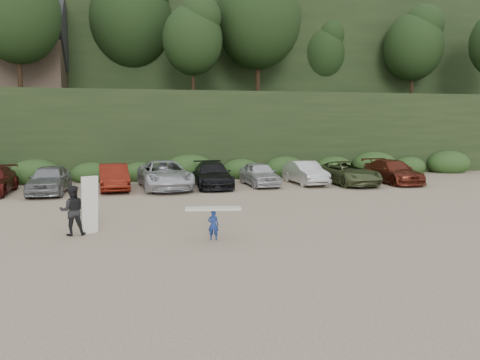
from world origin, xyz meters
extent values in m
plane|color=tan|center=(0.00, 0.00, 0.00)|extent=(120.00, 120.00, 0.00)
cube|color=black|center=(0.00, 22.00, 3.00)|extent=(80.00, 14.00, 6.00)
cube|color=black|center=(0.00, 40.00, 8.00)|extent=(90.00, 30.00, 16.00)
ellipsoid|color=black|center=(0.00, 22.00, 11.00)|extent=(66.00, 12.00, 10.00)
cube|color=#2B491E|center=(-0.55, 14.50, 0.60)|extent=(46.20, 2.00, 1.20)
cube|color=brown|center=(-12.00, 24.00, 8.00)|extent=(8.00, 6.00, 4.00)
imported|color=gray|center=(-7.28, 9.62, 0.78)|extent=(1.99, 4.64, 1.56)
imported|color=maroon|center=(-3.97, 10.38, 0.74)|extent=(1.93, 4.59, 1.47)
imported|color=silver|center=(-1.11, 10.23, 0.81)|extent=(3.17, 6.04, 1.62)
imported|color=black|center=(1.68, 10.30, 0.73)|extent=(2.18, 5.08, 1.46)
imported|color=silver|center=(4.58, 10.32, 0.71)|extent=(1.90, 4.27, 1.43)
imported|color=silver|center=(7.56, 10.36, 0.71)|extent=(1.72, 4.38, 1.42)
imported|color=#4E5A34|center=(10.07, 9.62, 0.71)|extent=(2.78, 5.30, 1.42)
imported|color=maroon|center=(13.16, 9.63, 0.73)|extent=(2.17, 5.06, 1.45)
imported|color=navy|center=(-0.38, -2.15, 0.49)|extent=(0.41, 0.33, 0.98)
cube|color=silver|center=(-0.38, -2.15, 1.04)|extent=(1.85, 0.78, 0.07)
imported|color=black|center=(-4.92, -0.44, 0.85)|extent=(0.88, 0.71, 1.71)
cube|color=white|center=(-4.36, -0.40, 1.01)|extent=(0.63, 0.50, 2.01)
camera|label=1|loc=(-2.87, -16.89, 3.81)|focal=35.00mm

